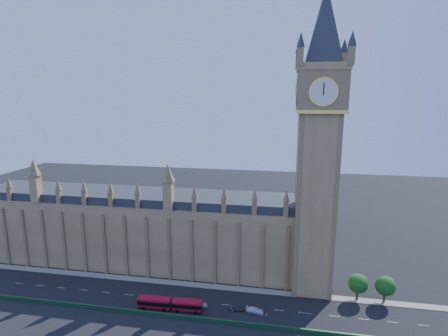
% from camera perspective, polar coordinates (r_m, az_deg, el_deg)
% --- Properties ---
extents(ground, '(400.00, 400.00, 0.00)m').
position_cam_1_polar(ground, '(117.34, -5.81, -20.78)').
color(ground, black).
rests_on(ground, ground).
extents(palace_westminster, '(120.00, 20.00, 28.00)m').
position_cam_1_polar(palace_westminster, '(137.54, -13.59, -9.55)').
color(palace_westminster, olive).
rests_on(palace_westminster, ground).
extents(elizabeth_tower, '(20.59, 20.59, 105.00)m').
position_cam_1_polar(elizabeth_tower, '(109.80, 15.30, 6.93)').
color(elizabeth_tower, olive).
rests_on(elizabeth_tower, ground).
extents(bridge_parapet, '(160.00, 0.60, 1.20)m').
position_cam_1_polar(bridge_parapet, '(109.84, -7.20, -22.95)').
color(bridge_parapet, '#1E4C2D').
rests_on(bridge_parapet, ground).
extents(kerb_north, '(160.00, 3.00, 0.16)m').
position_cam_1_polar(kerb_north, '(125.12, -4.56, -18.49)').
color(kerb_north, gray).
rests_on(kerb_north, ground).
extents(tree_east_near, '(6.00, 6.00, 8.50)m').
position_cam_1_polar(tree_east_near, '(122.06, 21.15, -17.13)').
color(tree_east_near, '#382619').
rests_on(tree_east_near, ground).
extents(tree_east_far, '(6.00, 6.00, 8.50)m').
position_cam_1_polar(tree_east_far, '(123.89, 24.94, -17.00)').
color(tree_east_far, '#382619').
rests_on(tree_east_far, ground).
extents(red_bus, '(19.64, 3.66, 3.33)m').
position_cam_1_polar(red_bus, '(113.40, -8.81, -21.08)').
color(red_bus, '#AF0B27').
rests_on(red_bus, ground).
extents(car_grey, '(4.57, 2.13, 1.52)m').
position_cam_1_polar(car_grey, '(112.47, 1.98, -21.85)').
color(car_grey, '#43464B').
rests_on(car_grey, ground).
extents(car_silver, '(4.01, 1.77, 1.28)m').
position_cam_1_polar(car_silver, '(114.02, -3.79, -21.43)').
color(car_silver, '#ABACB2').
rests_on(car_silver, ground).
extents(car_white, '(5.44, 2.81, 1.51)m').
position_cam_1_polar(car_white, '(111.76, 5.07, -22.13)').
color(car_white, white).
rests_on(car_white, ground).
extents(cone_a, '(0.61, 0.61, 0.75)m').
position_cam_1_polar(cone_a, '(112.05, 1.46, -22.22)').
color(cone_a, black).
rests_on(cone_a, ground).
extents(cone_b, '(0.52, 0.52, 0.66)m').
position_cam_1_polar(cone_b, '(113.07, 4.62, -21.94)').
color(cone_b, black).
rests_on(cone_b, ground).
extents(cone_c, '(0.54, 0.54, 0.65)m').
position_cam_1_polar(cone_c, '(111.17, 6.92, -22.65)').
color(cone_c, black).
rests_on(cone_c, ground).
extents(cone_d, '(0.57, 0.57, 0.73)m').
position_cam_1_polar(cone_d, '(113.35, 12.24, -22.08)').
color(cone_d, black).
rests_on(cone_d, ground).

